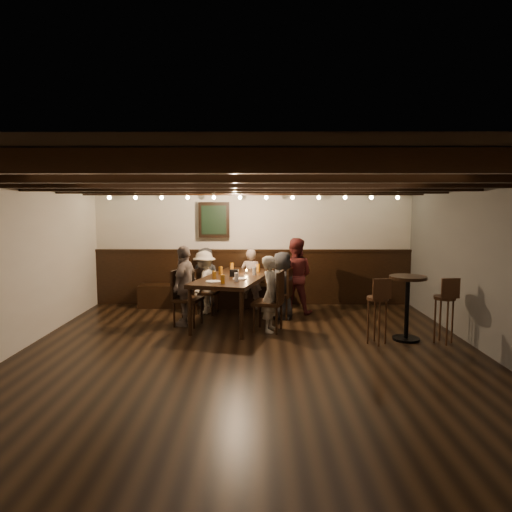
{
  "coord_description": "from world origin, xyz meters",
  "views": [
    {
      "loc": [
        0.11,
        -5.87,
        2.02
      ],
      "look_at": [
        0.06,
        1.3,
        1.24
      ],
      "focal_mm": 32.0,
      "sensor_mm": 36.0,
      "label": 1
    }
  ],
  "objects_px": {
    "person_right_far": "(271,294)",
    "high_top_table": "(407,298)",
    "person_bench_right": "(295,276)",
    "person_right_near": "(282,285)",
    "person_bench_left": "(205,278)",
    "person_left_far": "(185,286)",
    "person_left_near": "(204,282)",
    "chair_left_near": "(206,300)",
    "chair_right_near": "(280,303)",
    "bar_stool_right": "(444,319)",
    "chair_right_far": "(269,313)",
    "person_bench_centre": "(251,279)",
    "dining_table": "(235,280)",
    "chair_left_far": "(187,308)",
    "bar_stool_left": "(377,319)"
  },
  "relations": [
    {
      "from": "chair_right_near",
      "to": "high_top_table",
      "type": "xyz_separation_m",
      "value": [
        1.85,
        -1.36,
        0.37
      ]
    },
    {
      "from": "bar_stool_right",
      "to": "person_bench_centre",
      "type": "bearing_deg",
      "value": 134.78
    },
    {
      "from": "person_bench_left",
      "to": "chair_left_far",
      "type": "bearing_deg",
      "value": 97.59
    },
    {
      "from": "chair_right_near",
      "to": "person_left_near",
      "type": "bearing_deg",
      "value": 90.0
    },
    {
      "from": "chair_left_near",
      "to": "chair_left_far",
      "type": "xyz_separation_m",
      "value": [
        -0.23,
        -0.87,
        0.03
      ]
    },
    {
      "from": "person_bench_left",
      "to": "chair_left_near",
      "type": "bearing_deg",
      "value": 112.02
    },
    {
      "from": "person_bench_left",
      "to": "bar_stool_right",
      "type": "distance_m",
      "value": 4.48
    },
    {
      "from": "person_right_far",
      "to": "high_top_table",
      "type": "relative_size",
      "value": 1.25
    },
    {
      "from": "high_top_table",
      "to": "chair_right_far",
      "type": "bearing_deg",
      "value": 166.81
    },
    {
      "from": "person_bench_centre",
      "to": "bar_stool_right",
      "type": "distance_m",
      "value": 3.69
    },
    {
      "from": "person_bench_right",
      "to": "person_left_near",
      "type": "bearing_deg",
      "value": 15.26
    },
    {
      "from": "person_bench_centre",
      "to": "bar_stool_right",
      "type": "relative_size",
      "value": 1.2
    },
    {
      "from": "dining_table",
      "to": "bar_stool_right",
      "type": "xyz_separation_m",
      "value": [
        3.16,
        -1.26,
        -0.38
      ]
    },
    {
      "from": "chair_right_near",
      "to": "person_left_far",
      "type": "height_order",
      "value": "person_left_far"
    },
    {
      "from": "person_left_near",
      "to": "person_right_far",
      "type": "height_order",
      "value": "person_right_far"
    },
    {
      "from": "chair_right_near",
      "to": "chair_left_near",
      "type": "bearing_deg",
      "value": 90.0
    },
    {
      "from": "dining_table",
      "to": "person_right_far",
      "type": "relative_size",
      "value": 1.9
    },
    {
      "from": "chair_left_far",
      "to": "person_bench_left",
      "type": "distance_m",
      "value": 1.4
    },
    {
      "from": "person_right_far",
      "to": "chair_right_far",
      "type": "bearing_deg",
      "value": 90.0
    },
    {
      "from": "person_right_near",
      "to": "high_top_table",
      "type": "distance_m",
      "value": 2.27
    },
    {
      "from": "chair_left_far",
      "to": "chair_right_far",
      "type": "height_order",
      "value": "chair_right_far"
    },
    {
      "from": "chair_right_far",
      "to": "person_left_near",
      "type": "bearing_deg",
      "value": 58.54
    },
    {
      "from": "person_bench_left",
      "to": "person_left_far",
      "type": "bearing_deg",
      "value": 96.34
    },
    {
      "from": "person_left_far",
      "to": "person_right_far",
      "type": "height_order",
      "value": "person_left_far"
    },
    {
      "from": "person_left_far",
      "to": "high_top_table",
      "type": "relative_size",
      "value": 1.39
    },
    {
      "from": "person_left_near",
      "to": "high_top_table",
      "type": "distance_m",
      "value": 3.7
    },
    {
      "from": "chair_left_far",
      "to": "person_left_far",
      "type": "bearing_deg",
      "value": -90.0
    },
    {
      "from": "chair_left_far",
      "to": "person_left_near",
      "type": "relative_size",
      "value": 0.8
    },
    {
      "from": "chair_right_far",
      "to": "person_right_far",
      "type": "distance_m",
      "value": 0.31
    },
    {
      "from": "person_bench_left",
      "to": "person_right_far",
      "type": "distance_m",
      "value": 2.13
    },
    {
      "from": "person_bench_right",
      "to": "person_right_near",
      "type": "height_order",
      "value": "person_bench_right"
    },
    {
      "from": "chair_right_far",
      "to": "person_bench_centre",
      "type": "distance_m",
      "value": 1.69
    },
    {
      "from": "person_bench_centre",
      "to": "bar_stool_left",
      "type": "xyz_separation_m",
      "value": [
        1.9,
        -2.32,
        -0.23
      ]
    },
    {
      "from": "chair_left_near",
      "to": "person_bench_left",
      "type": "height_order",
      "value": "person_bench_left"
    },
    {
      "from": "chair_left_far",
      "to": "person_bench_right",
      "type": "height_order",
      "value": "person_bench_right"
    },
    {
      "from": "person_bench_left",
      "to": "person_bench_centre",
      "type": "xyz_separation_m",
      "value": [
        0.91,
        -0.08,
        -0.01
      ]
    },
    {
      "from": "person_bench_right",
      "to": "person_left_near",
      "type": "distance_m",
      "value": 1.71
    },
    {
      "from": "person_left_near",
      "to": "person_right_near",
      "type": "bearing_deg",
      "value": 90.0
    },
    {
      "from": "dining_table",
      "to": "chair_right_near",
      "type": "relative_size",
      "value": 2.57
    },
    {
      "from": "chair_left_near",
      "to": "chair_right_near",
      "type": "distance_m",
      "value": 1.44
    },
    {
      "from": "bar_stool_right",
      "to": "high_top_table",
      "type": "bearing_deg",
      "value": 155.64
    },
    {
      "from": "person_bench_left",
      "to": "person_left_near",
      "type": "xyz_separation_m",
      "value": [
        0.03,
        -0.47,
        -0.01
      ]
    },
    {
      "from": "chair_left_far",
      "to": "person_right_near",
      "type": "xyz_separation_m",
      "value": [
        1.65,
        0.51,
        0.32
      ]
    },
    {
      "from": "chair_right_near",
      "to": "person_right_near",
      "type": "height_order",
      "value": "person_right_near"
    },
    {
      "from": "chair_right_far",
      "to": "person_left_far",
      "type": "xyz_separation_m",
      "value": [
        -1.42,
        0.37,
        0.38
      ]
    },
    {
      "from": "chair_left_far",
      "to": "chair_right_far",
      "type": "xyz_separation_m",
      "value": [
        1.4,
        -0.36,
        0.01
      ]
    },
    {
      "from": "person_bench_centre",
      "to": "high_top_table",
      "type": "bearing_deg",
      "value": 152.97
    },
    {
      "from": "person_bench_left",
      "to": "person_left_near",
      "type": "height_order",
      "value": "person_bench_left"
    },
    {
      "from": "person_left_far",
      "to": "bar_stool_left",
      "type": "relative_size",
      "value": 1.37
    },
    {
      "from": "person_right_far",
      "to": "high_top_table",
      "type": "bearing_deg",
      "value": -88.73
    }
  ]
}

